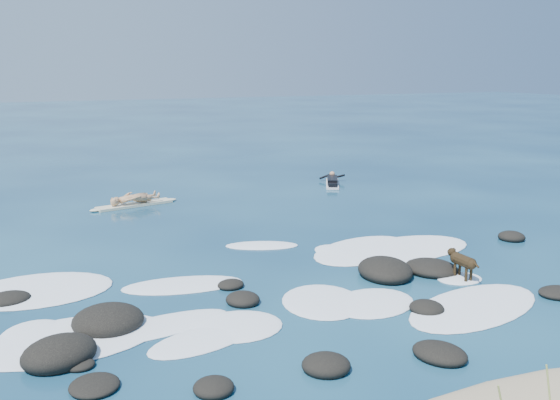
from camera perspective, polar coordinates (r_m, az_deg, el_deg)
name	(u,v)px	position (r m, az deg, el deg)	size (l,w,h in m)	color
ground	(313,271)	(15.28, 3.01, -6.50)	(160.00, 160.00, 0.00)	#0A2642
reef_rocks	(360,297)	(13.42, 7.35, -8.78)	(14.96, 6.79, 0.56)	black
breaking_foam	(284,285)	(14.32, 0.33, -7.74)	(13.15, 8.05, 0.12)	white
standing_surfer_rig	(134,186)	(22.61, -13.24, 1.28)	(3.26, 1.16, 1.87)	beige
paddling_surfer_rig	(332,181)	(26.19, 4.81, 1.72)	(1.65, 2.38, 0.43)	silver
dog	(462,261)	(15.12, 16.29, -5.34)	(0.29, 1.11, 0.70)	black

